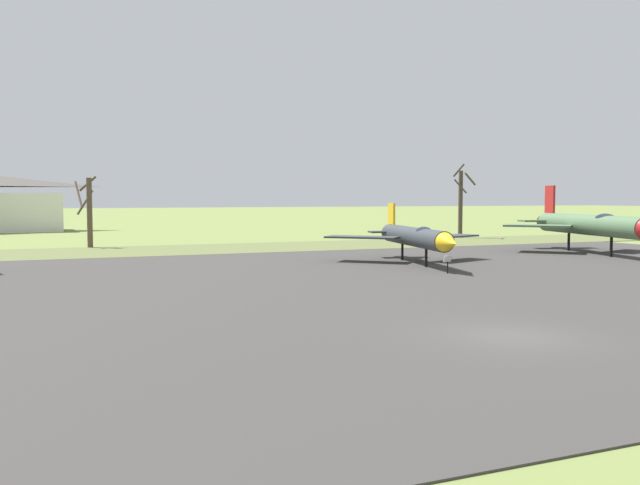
# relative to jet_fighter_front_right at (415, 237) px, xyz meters

# --- Properties ---
(ground_plane) EXTENTS (600.00, 600.00, 0.00)m
(ground_plane) POSITION_rel_jet_fighter_front_right_xyz_m (-9.69, -22.31, -1.91)
(ground_plane) COLOR olive
(asphalt_apron) EXTENTS (79.64, 44.18, 0.05)m
(asphalt_apron) POSITION_rel_jet_fighter_front_right_xyz_m (-9.69, -9.06, -1.89)
(asphalt_apron) COLOR #383533
(asphalt_apron) RESTS_ON ground
(grass_verge_strip) EXTENTS (139.64, 12.00, 0.06)m
(grass_verge_strip) POSITION_rel_jet_fighter_front_right_xyz_m (-9.69, 19.03, -1.88)
(grass_verge_strip) COLOR #5B6437
(grass_verge_strip) RESTS_ON ground
(jet_fighter_front_right) EXTENTS (11.49, 13.86, 4.16)m
(jet_fighter_front_right) POSITION_rel_jet_fighter_front_right_xyz_m (0.00, 0.00, 0.00)
(jet_fighter_front_right) COLOR #33383D
(jet_fighter_front_right) RESTS_ON ground
(info_placard_front_right) EXTENTS (0.55, 0.23, 1.13)m
(info_placard_front_right) POSITION_rel_jet_fighter_front_right_xyz_m (-1.30, -5.93, -1.21)
(info_placard_front_right) COLOR black
(info_placard_front_right) RESTS_ON ground
(jet_fighter_rear_center) EXTENTS (12.47, 16.90, 5.67)m
(jet_fighter_rear_center) POSITION_rel_jet_fighter_front_right_xyz_m (17.37, 1.77, 0.50)
(jet_fighter_rear_center) COLOR #4C6B47
(jet_fighter_rear_center) RESTS_ON ground
(bare_tree_center) EXTENTS (1.96, 2.34, 6.60)m
(bare_tree_center) POSITION_rel_jet_fighter_front_right_xyz_m (-19.43, 24.90, 1.57)
(bare_tree_center) COLOR brown
(bare_tree_center) RESTS_ON ground
(bare_tree_right_of_center) EXTENTS (2.69, 2.53, 8.48)m
(bare_tree_right_of_center) POSITION_rel_jet_fighter_front_right_xyz_m (20.63, 24.62, 2.31)
(bare_tree_right_of_center) COLOR #42382D
(bare_tree_right_of_center) RESTS_ON ground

